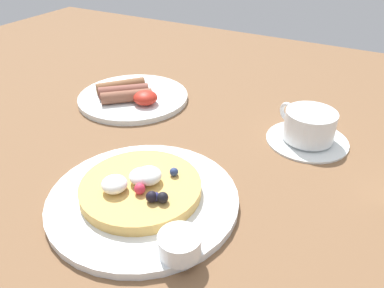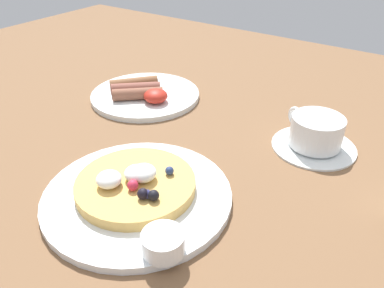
{
  "view_description": "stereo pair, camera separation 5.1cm",
  "coord_description": "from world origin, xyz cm",
  "px_view_note": "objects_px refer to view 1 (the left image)",
  "views": [
    {
      "loc": [
        30.82,
        -43.52,
        36.43
      ],
      "look_at": [
        5.8,
        1.6,
        4.0
      ],
      "focal_mm": 35.78,
      "sensor_mm": 36.0,
      "label": 1
    },
    {
      "loc": [
        35.18,
        -40.81,
        36.43
      ],
      "look_at": [
        5.8,
        1.6,
        4.0
      ],
      "focal_mm": 35.78,
      "sensor_mm": 36.0,
      "label": 2
    }
  ],
  "objects_px": {
    "breakfast_plate": "(133,97)",
    "coffee_cup": "(309,124)",
    "syrup_ramekin": "(180,244)",
    "coffee_saucer": "(307,140)",
    "pancake_plate": "(143,199)"
  },
  "relations": [
    {
      "from": "coffee_saucer",
      "to": "coffee_cup",
      "type": "height_order",
      "value": "coffee_cup"
    },
    {
      "from": "breakfast_plate",
      "to": "coffee_cup",
      "type": "xyz_separation_m",
      "value": [
        0.38,
        0.01,
        0.03
      ]
    },
    {
      "from": "pancake_plate",
      "to": "coffee_cup",
      "type": "height_order",
      "value": "coffee_cup"
    },
    {
      "from": "syrup_ramekin",
      "to": "coffee_cup",
      "type": "height_order",
      "value": "coffee_cup"
    },
    {
      "from": "coffee_saucer",
      "to": "coffee_cup",
      "type": "relative_size",
      "value": 1.31
    },
    {
      "from": "syrup_ramekin",
      "to": "breakfast_plate",
      "type": "relative_size",
      "value": 0.22
    },
    {
      "from": "coffee_saucer",
      "to": "coffee_cup",
      "type": "distance_m",
      "value": 0.03
    },
    {
      "from": "pancake_plate",
      "to": "coffee_saucer",
      "type": "distance_m",
      "value": 0.32
    },
    {
      "from": "coffee_cup",
      "to": "syrup_ramekin",
      "type": "bearing_deg",
      "value": -100.15
    },
    {
      "from": "breakfast_plate",
      "to": "pancake_plate",
      "type": "bearing_deg",
      "value": -51.25
    },
    {
      "from": "breakfast_plate",
      "to": "coffee_cup",
      "type": "height_order",
      "value": "coffee_cup"
    },
    {
      "from": "coffee_saucer",
      "to": "syrup_ramekin",
      "type": "bearing_deg",
      "value": -100.36
    },
    {
      "from": "pancake_plate",
      "to": "breakfast_plate",
      "type": "bearing_deg",
      "value": 128.75
    },
    {
      "from": "breakfast_plate",
      "to": "coffee_cup",
      "type": "distance_m",
      "value": 0.38
    },
    {
      "from": "pancake_plate",
      "to": "syrup_ramekin",
      "type": "xyz_separation_m",
      "value": [
        0.1,
        -0.06,
        0.02
      ]
    }
  ]
}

